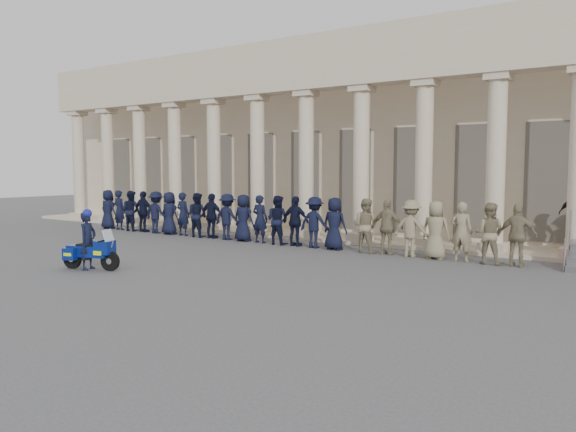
# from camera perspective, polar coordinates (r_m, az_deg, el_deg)

# --- Properties ---
(ground) EXTENTS (90.00, 90.00, 0.00)m
(ground) POSITION_cam_1_polar(r_m,az_deg,el_deg) (17.07, -8.92, -5.47)
(ground) COLOR #4D4D50
(ground) RESTS_ON ground
(building) EXTENTS (40.00, 12.50, 9.00)m
(building) POSITION_cam_1_polar(r_m,az_deg,el_deg) (29.38, 11.14, 7.67)
(building) COLOR #C5B294
(building) RESTS_ON ground
(officer_rank) EXTENTS (20.55, 0.74, 1.96)m
(officer_rank) POSITION_cam_1_polar(r_m,az_deg,el_deg) (22.75, -2.39, -0.33)
(officer_rank) COLOR black
(officer_rank) RESTS_ON ground
(motorcycle) EXTENTS (1.88, 1.02, 1.24)m
(motorcycle) POSITION_cam_1_polar(r_m,az_deg,el_deg) (17.88, -19.35, -3.47)
(motorcycle) COLOR black
(motorcycle) RESTS_ON ground
(rider) EXTENTS (0.58, 0.73, 1.84)m
(rider) POSITION_cam_1_polar(r_m,az_deg,el_deg) (17.90, -19.66, -2.27)
(rider) COLOR black
(rider) RESTS_ON ground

